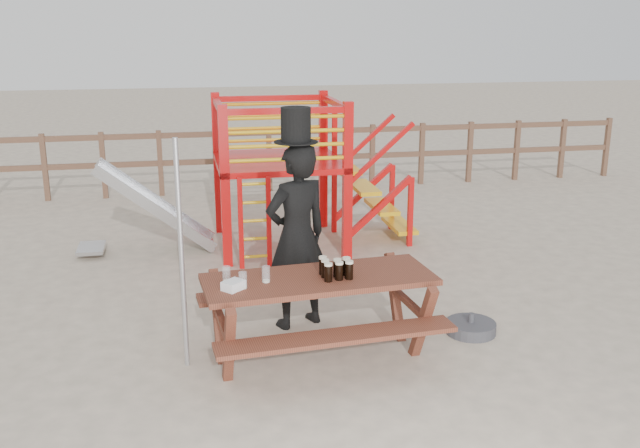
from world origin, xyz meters
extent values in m
plane|color=#C4B198|center=(0.00, 0.00, 0.00)|extent=(60.00, 60.00, 0.00)
cube|color=brown|center=(0.00, 7.00, 1.10)|extent=(15.00, 0.06, 0.10)
cube|color=brown|center=(0.00, 7.00, 0.60)|extent=(15.00, 0.06, 0.10)
cube|color=brown|center=(-3.50, 7.00, 0.60)|extent=(0.09, 0.09, 1.20)
cube|color=brown|center=(-2.50, 7.00, 0.60)|extent=(0.09, 0.09, 1.20)
cube|color=brown|center=(-1.50, 7.00, 0.60)|extent=(0.09, 0.09, 1.20)
cube|color=brown|center=(-0.50, 7.00, 0.60)|extent=(0.09, 0.09, 1.20)
cube|color=brown|center=(0.50, 7.00, 0.60)|extent=(0.09, 0.09, 1.20)
cube|color=brown|center=(1.50, 7.00, 0.60)|extent=(0.09, 0.09, 1.20)
cube|color=brown|center=(2.50, 7.00, 0.60)|extent=(0.09, 0.09, 1.20)
cube|color=brown|center=(3.50, 7.00, 0.60)|extent=(0.09, 0.09, 1.20)
cube|color=brown|center=(4.50, 7.00, 0.60)|extent=(0.09, 0.09, 1.20)
cube|color=brown|center=(5.50, 7.00, 0.60)|extent=(0.09, 0.09, 1.20)
cube|color=brown|center=(6.50, 7.00, 0.60)|extent=(0.09, 0.09, 1.20)
cube|color=brown|center=(7.50, 7.00, 0.60)|extent=(0.09, 0.09, 1.20)
cube|color=red|center=(-0.60, 2.80, 1.05)|extent=(0.12, 0.12, 2.10)
cube|color=red|center=(1.00, 2.80, 1.05)|extent=(0.12, 0.12, 2.10)
cube|color=red|center=(-0.60, 4.40, 1.05)|extent=(0.12, 0.12, 2.10)
cube|color=red|center=(1.00, 4.40, 1.05)|extent=(0.12, 0.12, 2.10)
cube|color=red|center=(0.20, 3.60, 1.20)|extent=(1.72, 1.72, 0.08)
cube|color=red|center=(0.20, 2.80, 2.00)|extent=(1.60, 0.08, 0.08)
cube|color=red|center=(0.20, 4.40, 2.00)|extent=(1.60, 0.08, 0.08)
cube|color=red|center=(-0.60, 3.60, 2.00)|extent=(0.08, 1.60, 0.08)
cube|color=red|center=(1.00, 3.60, 2.00)|extent=(0.08, 1.60, 0.08)
cylinder|color=yellow|center=(0.20, 2.80, 1.38)|extent=(1.50, 0.05, 0.05)
cylinder|color=yellow|center=(0.20, 4.40, 1.38)|extent=(1.50, 0.05, 0.05)
cylinder|color=yellow|center=(0.20, 2.80, 1.56)|extent=(1.50, 0.05, 0.05)
cylinder|color=yellow|center=(0.20, 4.40, 1.56)|extent=(1.50, 0.05, 0.05)
cylinder|color=yellow|center=(0.20, 2.80, 1.74)|extent=(1.50, 0.05, 0.05)
cylinder|color=yellow|center=(0.20, 4.40, 1.74)|extent=(1.50, 0.05, 0.05)
cylinder|color=yellow|center=(0.20, 2.80, 1.92)|extent=(1.50, 0.05, 0.05)
cylinder|color=yellow|center=(0.20, 4.40, 1.92)|extent=(1.50, 0.05, 0.05)
cube|color=red|center=(-0.43, 2.65, 0.60)|extent=(0.06, 0.06, 1.20)
cube|color=red|center=(-0.07, 2.65, 0.60)|extent=(0.06, 0.06, 1.20)
cylinder|color=yellow|center=(-0.25, 2.65, 0.15)|extent=(0.36, 0.04, 0.04)
cylinder|color=yellow|center=(-0.25, 2.65, 0.39)|extent=(0.36, 0.04, 0.04)
cylinder|color=yellow|center=(-0.25, 2.65, 0.63)|extent=(0.36, 0.04, 0.04)
cylinder|color=yellow|center=(-0.25, 2.65, 0.87)|extent=(0.36, 0.04, 0.04)
cylinder|color=yellow|center=(-0.25, 2.65, 1.11)|extent=(0.36, 0.04, 0.04)
cube|color=yellow|center=(1.15, 3.60, 1.08)|extent=(0.30, 0.90, 0.06)
cube|color=yellow|center=(1.43, 3.60, 0.78)|extent=(0.30, 0.90, 0.06)
cube|color=yellow|center=(1.71, 3.60, 0.48)|extent=(0.30, 0.90, 0.06)
cube|color=yellow|center=(1.99, 3.60, 0.18)|extent=(0.30, 0.90, 0.06)
cube|color=red|center=(1.55, 3.15, 0.60)|extent=(0.95, 0.08, 0.86)
cube|color=red|center=(1.55, 4.05, 0.60)|extent=(0.95, 0.08, 0.86)
cube|color=silver|center=(-1.50, 3.60, 0.62)|extent=(1.53, 0.55, 1.21)
cube|color=silver|center=(-1.50, 3.33, 0.66)|extent=(1.58, 0.04, 1.28)
cube|color=silver|center=(-1.50, 3.87, 0.66)|extent=(1.58, 0.04, 1.28)
cube|color=silver|center=(-2.40, 3.60, 0.10)|extent=(0.35, 0.55, 0.05)
cube|color=brown|center=(0.05, -0.07, 0.79)|extent=(2.17, 0.96, 0.05)
cube|color=brown|center=(0.09, -0.65, 0.48)|extent=(2.13, 0.47, 0.04)
cube|color=brown|center=(0.00, 0.51, 0.48)|extent=(2.13, 0.47, 0.04)
cube|color=brown|center=(-0.85, -0.14, 0.38)|extent=(0.19, 1.27, 0.76)
cube|color=brown|center=(0.94, 0.01, 0.38)|extent=(0.19, 1.27, 0.76)
imported|color=black|center=(-0.02, 0.75, 0.97)|extent=(0.83, 0.69, 1.93)
cube|color=#0C8A43|center=(-0.08, 0.90, 1.20)|extent=(0.08, 0.05, 0.45)
cylinder|color=black|center=(-0.02, 0.75, 1.94)|extent=(0.44, 0.44, 0.01)
cylinder|color=black|center=(-0.02, 0.75, 2.11)|extent=(0.30, 0.30, 0.33)
cube|color=white|center=(-0.07, 0.89, 2.23)|extent=(0.14, 0.06, 0.04)
cylinder|color=#B2B2B7|center=(-1.18, 0.04, 1.06)|extent=(0.05, 0.05, 2.13)
cylinder|color=#3A3A40|center=(1.68, 0.19, 0.06)|extent=(0.51, 0.51, 0.12)
cylinder|color=#3A3A40|center=(1.68, 0.19, 0.17)|extent=(0.06, 0.06, 0.10)
cube|color=white|center=(-0.75, -0.24, 0.86)|extent=(0.23, 0.22, 0.08)
cylinder|color=black|center=(0.11, -0.20, 0.89)|extent=(0.07, 0.07, 0.15)
cylinder|color=beige|center=(0.11, -0.20, 0.98)|extent=(0.07, 0.07, 0.02)
cylinder|color=black|center=(0.21, -0.18, 0.89)|extent=(0.07, 0.07, 0.15)
cylinder|color=beige|center=(0.21, -0.18, 0.98)|extent=(0.07, 0.07, 0.02)
cylinder|color=black|center=(0.31, -0.18, 0.89)|extent=(0.07, 0.07, 0.15)
cylinder|color=beige|center=(0.31, -0.18, 0.98)|extent=(0.07, 0.07, 0.02)
cylinder|color=black|center=(0.10, -0.09, 0.89)|extent=(0.07, 0.07, 0.15)
cylinder|color=beige|center=(0.10, -0.09, 0.98)|extent=(0.07, 0.07, 0.02)
cylinder|color=black|center=(0.21, -0.10, 0.89)|extent=(0.07, 0.07, 0.15)
cylinder|color=beige|center=(0.21, -0.10, 0.98)|extent=(0.07, 0.07, 0.02)
cylinder|color=black|center=(0.30, -0.07, 0.89)|extent=(0.07, 0.07, 0.15)
cylinder|color=beige|center=(0.30, -0.07, 0.98)|extent=(0.07, 0.07, 0.02)
cylinder|color=black|center=(0.10, 0.00, 0.89)|extent=(0.07, 0.07, 0.15)
cylinder|color=beige|center=(0.10, 0.00, 0.98)|extent=(0.07, 0.07, 0.02)
cylinder|color=silver|center=(-0.66, -0.23, 0.89)|extent=(0.07, 0.07, 0.15)
cylinder|color=beige|center=(-0.66, -0.23, 0.83)|extent=(0.07, 0.07, 0.02)
cylinder|color=silver|center=(-0.79, -0.05, 0.89)|extent=(0.07, 0.07, 0.15)
cylinder|color=beige|center=(-0.79, -0.05, 0.83)|extent=(0.07, 0.07, 0.02)
cylinder|color=silver|center=(-0.45, -0.11, 0.89)|extent=(0.07, 0.07, 0.15)
cylinder|color=beige|center=(-0.45, -0.11, 0.83)|extent=(0.07, 0.07, 0.02)
camera|label=1|loc=(-1.15, -6.11, 3.06)|focal=40.00mm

